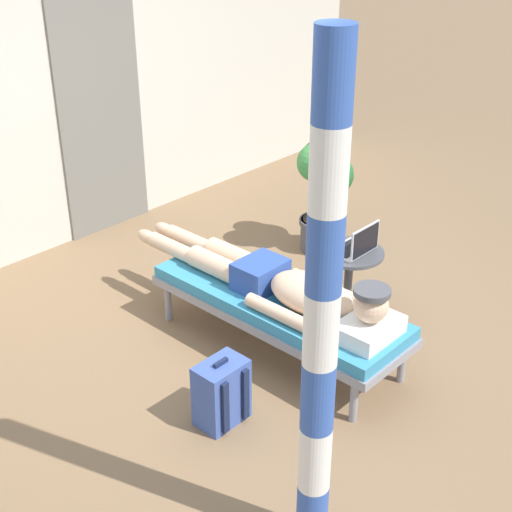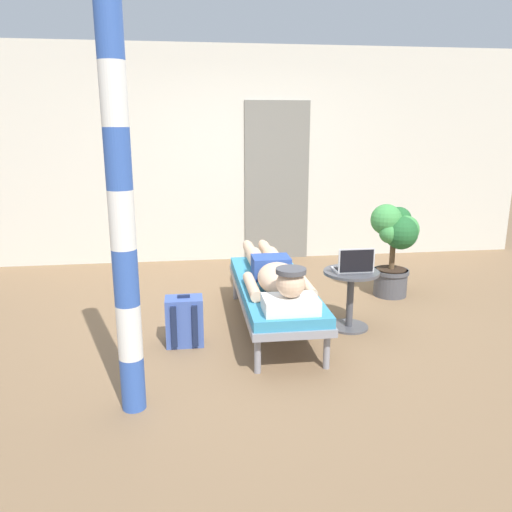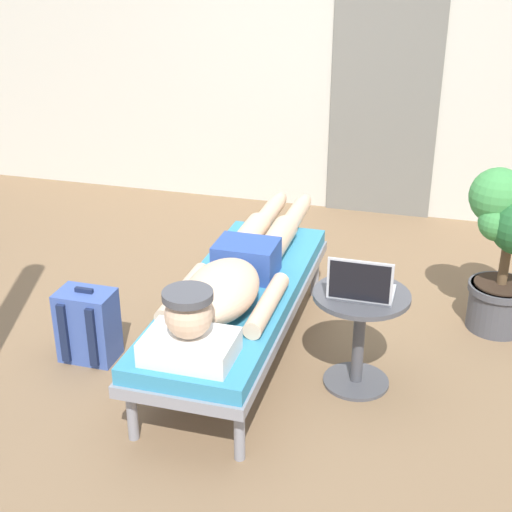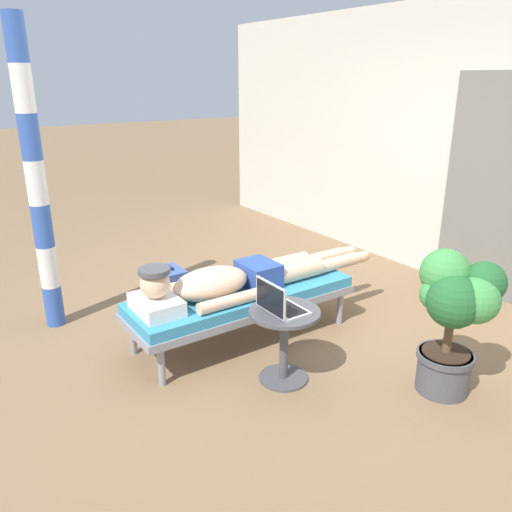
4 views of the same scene
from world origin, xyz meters
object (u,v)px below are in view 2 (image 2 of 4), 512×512
Objects in this scene: person_reclining at (275,273)px; side_table at (351,289)px; porch_post at (122,220)px; lounge_chair at (274,291)px; laptop at (354,266)px; backpack at (185,321)px; potted_plant at (395,239)px.

person_reclining reaches higher than side_table.
lounge_chair is at bearing 46.96° from porch_post.
lounge_chair is 0.72m from laptop.
backpack is 0.44× the size of potted_plant.
backpack is at bearing -176.07° from laptop.
backpack reaches higher than lounge_chair.
lounge_chair is 1.83m from porch_post.
porch_post is (-0.32, -0.93, 1.02)m from backpack.
side_table is 1.45m from backpack.
side_table is 0.22× the size of porch_post.
backpack is at bearing -156.20° from potted_plant.
porch_post is at bearing -133.04° from lounge_chair.
porch_post reaches higher than person_reclining.
side_table is 1.69× the size of laptop.
lounge_chair is at bearing 167.92° from laptop.
person_reclining is at bearing 171.56° from laptop.
potted_plant reaches higher than side_table.
backpack is 1.42m from porch_post.
backpack is 2.39m from potted_plant.
side_table is 1.11m from potted_plant.
potted_plant reaches higher than laptop.
person_reclining is 0.90× the size of porch_post.
laptop is (0.66, -0.10, 0.06)m from person_reclining.
person_reclining is at bearing 45.88° from porch_post.
laptop reaches higher than lounge_chair.
potted_plant is (2.16, 0.95, 0.41)m from backpack.
porch_post is at bearing -142.76° from potted_plant.
person_reclining is 5.12× the size of backpack.
porch_post is at bearing -148.37° from side_table.
person_reclining is 0.68m from side_table.
lounge_chair is 1.58m from potted_plant.
laptop is 1.49m from backpack.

